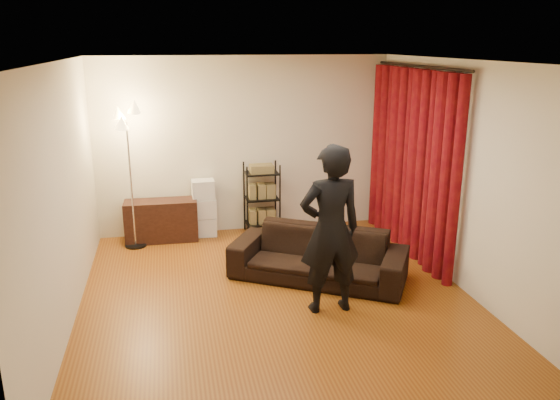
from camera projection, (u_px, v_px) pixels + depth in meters
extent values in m
plane|color=brown|center=(277.00, 297.00, 6.43)|extent=(5.00, 5.00, 0.00)
plane|color=white|center=(276.00, 61.00, 5.67)|extent=(5.00, 5.00, 0.00)
plane|color=beige|center=(245.00, 146.00, 8.39)|extent=(5.00, 0.00, 5.00)
plane|color=beige|center=(350.00, 279.00, 3.70)|extent=(5.00, 0.00, 5.00)
plane|color=beige|center=(62.00, 198.00, 5.61)|extent=(0.00, 5.00, 5.00)
plane|color=beige|center=(462.00, 176.00, 6.49)|extent=(0.00, 5.00, 5.00)
cylinder|color=black|center=(419.00, 66.00, 7.18)|extent=(0.04, 2.65, 0.04)
imported|color=black|center=(318.00, 255.00, 6.84)|extent=(2.29, 1.83, 0.63)
imported|color=black|center=(330.00, 230.00, 5.88)|extent=(0.71, 0.48, 1.88)
cube|color=black|center=(162.00, 221.00, 8.17)|extent=(1.08, 0.43, 0.62)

